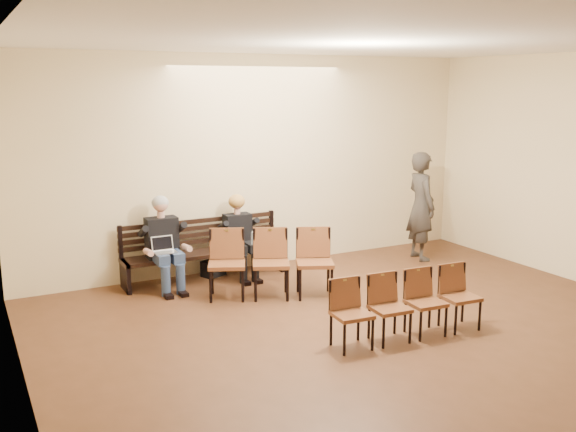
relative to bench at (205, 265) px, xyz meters
name	(u,v)px	position (x,y,z in m)	size (l,w,h in m)	color
ground	(464,384)	(1.09, -4.65, -0.23)	(10.00, 10.00, 0.00)	#54301D
room_walls	(425,131)	(1.09, -3.86, 2.31)	(8.02, 10.01, 3.51)	beige
bench	(205,265)	(0.00, 0.00, 0.00)	(2.60, 0.90, 0.45)	black
seated_man	(164,243)	(-0.69, -0.12, 0.47)	(0.58, 0.80, 1.40)	black
seated_woman	(240,239)	(0.55, -0.12, 0.38)	(0.52, 0.72, 1.22)	black
laptop	(165,255)	(-0.74, -0.33, 0.34)	(0.32, 0.26, 0.24)	silver
water_bottle	(253,246)	(0.64, -0.42, 0.33)	(0.07, 0.07, 0.22)	silver
bag	(213,268)	(0.17, 0.10, -0.10)	(0.35, 0.24, 0.26)	black
passerby	(421,198)	(3.77, -0.60, 0.86)	(0.79, 0.52, 2.17)	#322D29
chair_row_front	(271,264)	(0.53, -1.26, 0.27)	(1.78, 0.54, 0.99)	brown
chair_row_back	(408,306)	(1.33, -3.39, 0.18)	(1.97, 0.44, 0.81)	brown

